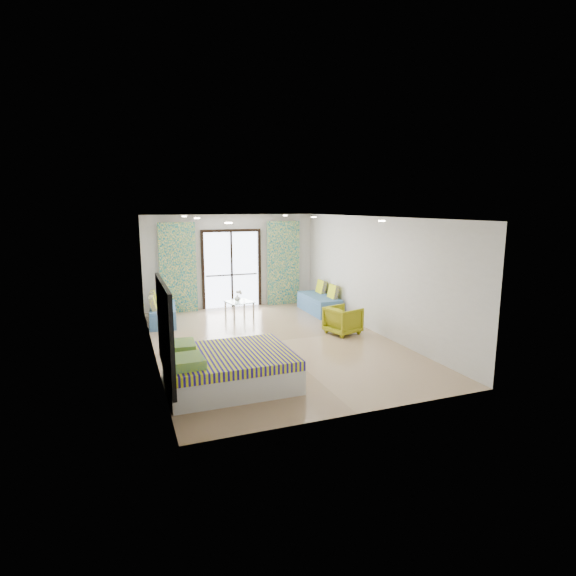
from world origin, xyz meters
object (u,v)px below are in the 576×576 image
object	(u,v)px
bed	(228,368)
daybed_left	(163,314)
daybed_right	(320,303)
coffee_table	(239,303)
armchair	(343,319)

from	to	relation	value
bed	daybed_left	distance (m)	4.58
daybed_right	coffee_table	xyz separation A→B (m)	(-2.24, 0.28, 0.12)
bed	daybed_right	world-z (taller)	daybed_right
daybed_left	daybed_right	world-z (taller)	daybed_right
daybed_left	armchair	world-z (taller)	daybed_left
bed	armchair	distance (m)	3.82
daybed_right	daybed_left	bearing A→B (deg)	176.37
coffee_table	armchair	xyz separation A→B (m)	(1.85, -2.43, -0.03)
daybed_left	coffee_table	distance (m)	2.00
bed	armchair	bearing A→B (deg)	32.95
daybed_left	daybed_right	xyz separation A→B (m)	(4.23, -0.32, 0.02)
daybed_left	coffee_table	size ratio (longest dim) A/B	2.19
daybed_left	armchair	distance (m)	4.56
daybed_right	armchair	bearing A→B (deg)	-99.58
daybed_left	daybed_right	bearing A→B (deg)	1.46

